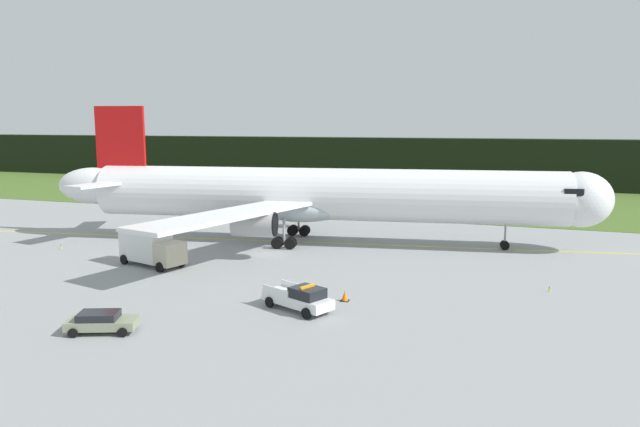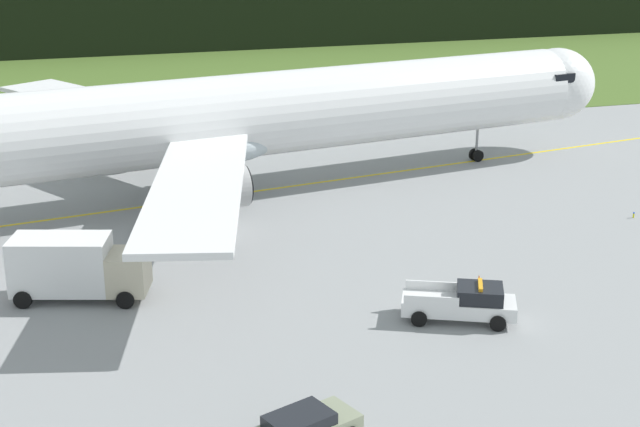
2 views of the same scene
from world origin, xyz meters
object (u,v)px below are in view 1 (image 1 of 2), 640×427
object	(u,v)px
catering_truck	(151,247)
apron_cone	(345,296)
ops_pickup_truck	(300,298)
airliner	(319,195)
staff_car	(101,321)

from	to	relation	value
catering_truck	apron_cone	size ratio (longest dim) A/B	9.07
ops_pickup_truck	catering_truck	distance (m)	19.23
ops_pickup_truck	airliner	bearing A→B (deg)	105.93
catering_truck	apron_cone	distance (m)	20.49
airliner	catering_truck	bearing A→B (deg)	-126.87
airliner	apron_cone	size ratio (longest dim) A/B	77.11
catering_truck	apron_cone	world-z (taller)	catering_truck
airliner	catering_truck	size ratio (longest dim) A/B	8.51
airliner	staff_car	world-z (taller)	airliner
catering_truck	staff_car	size ratio (longest dim) A/B	1.54
ops_pickup_truck	staff_car	xyz separation A→B (m)	(-10.13, -8.11, -0.20)
catering_truck	staff_car	world-z (taller)	catering_truck
ops_pickup_truck	apron_cone	size ratio (longest dim) A/B	7.25
staff_car	apron_cone	world-z (taller)	staff_car
airliner	apron_cone	distance (m)	21.88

